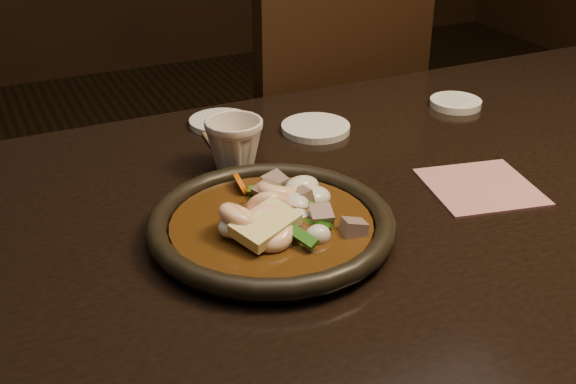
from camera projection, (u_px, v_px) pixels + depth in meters
name	position (u px, v px, depth m)	size (l,w,h in m)	color
table	(451.00, 233.00, 1.06)	(1.60, 0.90, 0.75)	black
chair	(308.00, 146.00, 1.68)	(0.53, 0.53, 0.98)	black
plate	(271.00, 226.00, 0.90)	(0.31, 0.31, 0.03)	black
stirfry	(275.00, 218.00, 0.90)	(0.17, 0.21, 0.07)	#381F0A
soy_dish	(456.00, 103.00, 1.30)	(0.09, 0.09, 0.01)	silver
saucer_left	(221.00, 122.00, 1.23)	(0.11, 0.11, 0.01)	silver
saucer_right	(316.00, 128.00, 1.20)	(0.11, 0.11, 0.01)	silver
tea_cup	(234.00, 144.00, 1.06)	(0.09, 0.08, 0.09)	beige
chopsticks	(221.00, 157.00, 1.11)	(0.02, 0.24, 0.01)	tan
napkin	(481.00, 187.00, 1.02)	(0.15, 0.15, 0.00)	#9F6262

